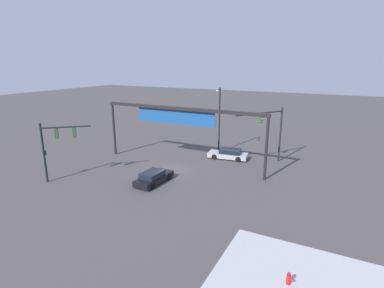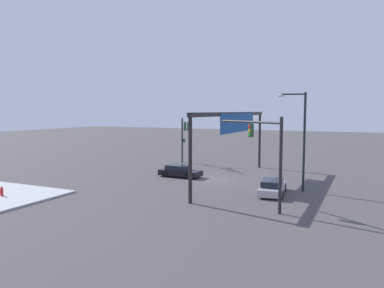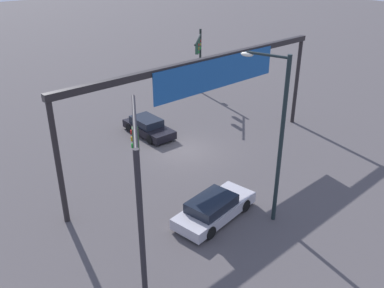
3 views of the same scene
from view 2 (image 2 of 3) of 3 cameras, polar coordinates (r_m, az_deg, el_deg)
name	(u,v)px [view 2 (image 2 of 3)]	position (r m, az deg, el deg)	size (l,w,h in m)	color
ground_plane	(214,179)	(36.67, 3.45, -5.47)	(187.08, 187.08, 0.00)	#484345
traffic_signal_near_corner	(184,133)	(46.84, -1.17, 1.72)	(3.76, 3.08, 5.80)	black
traffic_signal_opposite_side	(266,146)	(25.64, 11.26, -0.28)	(3.80, 5.52, 6.36)	#262328
streetlamp_curved_arm	(301,135)	(32.02, 16.46, 1.39)	(0.79, 2.34, 8.26)	black
overhead_sign_gantry	(235,124)	(35.59, 6.63, 3.11)	(19.35, 0.43, 6.62)	black
sedan_car_approaching	(273,187)	(30.90, 12.29, -6.50)	(4.84, 2.35, 1.21)	#B0ABB2
sedan_car_waiting_far	(180,171)	(37.95, -1.91, -4.22)	(1.98, 4.40, 1.21)	black
fire_hydrant_on_curb	(2,191)	(32.58, -27.24, -6.51)	(0.33, 0.22, 0.71)	red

